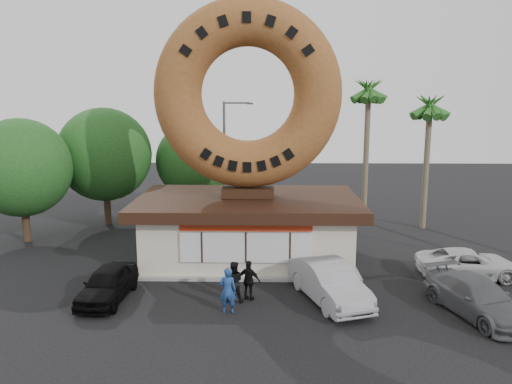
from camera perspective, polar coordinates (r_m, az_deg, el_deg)
The scene contains 16 objects.
ground at distance 20.54m, azimuth -1.48°, elevation -12.92°, with size 90.00×90.00×0.00m, color black.
donut_shop at distance 25.63m, azimuth -0.90°, elevation -3.91°, with size 11.20×7.20×3.80m.
giant_donut at distance 24.81m, azimuth -0.95°, elevation 11.10°, with size 9.21×9.21×2.35m, color #98552C.
tree_west at distance 33.64m, azimuth -16.93°, elevation 4.11°, with size 6.00×6.00×7.65m.
tree_mid at distance 34.41m, azimuth -7.08°, elevation 3.59°, with size 5.20×5.20×6.63m.
tree_far at distance 31.31m, azimuth -25.25°, elevation 2.52°, with size 5.60×5.60×7.14m.
palm_near at distance 33.46m, azimuth 12.74°, elevation 10.75°, with size 2.60×2.60×9.75m.
palm_far at distance 32.90m, azimuth 19.25°, elevation 8.81°, with size 2.60×2.60×8.75m.
street_lamp at distance 35.11m, azimuth -3.39°, elevation 4.55°, with size 2.11×0.20×8.00m.
person_left at distance 19.68m, azimuth -3.25°, elevation -11.15°, with size 0.66×0.44×1.82m, color navy.
person_center at distance 20.64m, azimuth -2.60°, elevation -10.22°, with size 0.84×0.65×1.72m, color black.
person_right at distance 20.82m, azimuth -0.80°, elevation -10.09°, with size 0.99×0.41×1.68m, color black.
car_black at distance 21.78m, azimuth -16.60°, elevation -10.01°, with size 1.63×4.06×1.38m, color black.
car_silver at distance 20.96m, azimuth 8.38°, elevation -10.17°, with size 1.70×4.88×1.61m, color #9D9DA2.
car_grey at distance 21.29m, azimuth 23.96°, elevation -10.96°, with size 1.98×4.87×1.41m, color #5A5B5F.
car_white at distance 25.44m, azimuth 23.15°, elevation -7.52°, with size 2.16×4.68×1.30m, color silver.
Camera 1 is at (0.87, -18.80, 8.23)m, focal length 35.00 mm.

